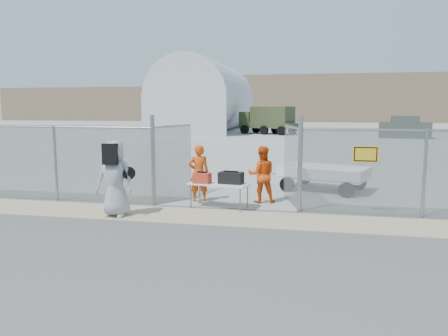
% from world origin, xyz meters
% --- Properties ---
extents(ground, '(160.00, 160.00, 0.00)m').
position_xyz_m(ground, '(0.00, 0.00, 0.00)').
color(ground, '#454545').
extents(tarmac_inside, '(160.00, 80.00, 0.01)m').
position_xyz_m(tarmac_inside, '(0.00, 42.00, 0.01)').
color(tarmac_inside, '#A4A497').
rests_on(tarmac_inside, ground).
extents(dirt_strip, '(44.00, 1.60, 0.01)m').
position_xyz_m(dirt_strip, '(0.00, 1.00, 0.01)').
color(dirt_strip, tan).
rests_on(dirt_strip, ground).
extents(distant_hills, '(140.00, 6.00, 9.00)m').
position_xyz_m(distant_hills, '(5.00, 78.00, 4.50)').
color(distant_hills, '#7F684F').
rests_on(distant_hills, ground).
extents(chain_link_fence, '(40.00, 0.20, 2.20)m').
position_xyz_m(chain_link_fence, '(0.00, 2.00, 1.10)').
color(chain_link_fence, gray).
rests_on(chain_link_fence, ground).
extents(quonset_hangar, '(9.00, 18.00, 8.00)m').
position_xyz_m(quonset_hangar, '(-10.00, 40.00, 4.00)').
color(quonset_hangar, silver).
rests_on(quonset_hangar, ground).
extents(folding_table, '(1.72, 0.99, 0.69)m').
position_xyz_m(folding_table, '(-0.13, 1.99, 0.34)').
color(folding_table, white).
rests_on(folding_table, ground).
extents(orange_bag, '(0.48, 0.35, 0.28)m').
position_xyz_m(orange_bag, '(-0.58, 1.90, 0.83)').
color(orange_bag, red).
rests_on(orange_bag, folding_table).
extents(black_duffel, '(0.67, 0.45, 0.31)m').
position_xyz_m(black_duffel, '(0.19, 2.00, 0.84)').
color(black_duffel, black).
rests_on(black_duffel, folding_table).
extents(security_worker_left, '(0.69, 0.55, 1.65)m').
position_xyz_m(security_worker_left, '(-0.89, 2.72, 0.83)').
color(security_worker_left, '#E94B0E').
rests_on(security_worker_left, ground).
extents(security_worker_right, '(0.91, 0.77, 1.62)m').
position_xyz_m(security_worker_right, '(0.90, 2.92, 0.81)').
color(security_worker_right, '#E94B0E').
rests_on(security_worker_right, ground).
extents(visitor, '(0.95, 0.64, 1.91)m').
position_xyz_m(visitor, '(-2.48, 0.61, 0.95)').
color(visitor, '#A4A4A6').
rests_on(visitor, ground).
extents(utility_trailer, '(3.92, 2.86, 0.85)m').
position_xyz_m(utility_trailer, '(2.67, 5.15, 0.43)').
color(utility_trailer, white).
rests_on(utility_trailer, ground).
extents(military_truck, '(6.31, 4.49, 2.83)m').
position_xyz_m(military_truck, '(-2.38, 35.96, 1.42)').
color(military_truck, '#3B4626').
rests_on(military_truck, ground).
extents(parked_vehicle_near, '(4.48, 2.37, 1.95)m').
position_xyz_m(parked_vehicle_near, '(10.21, 32.39, 0.97)').
color(parked_vehicle_near, '#3A403A').
rests_on(parked_vehicle_near, ground).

